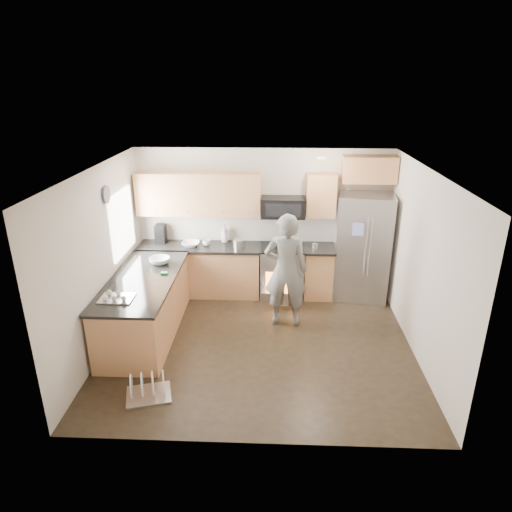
{
  "coord_description": "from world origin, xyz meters",
  "views": [
    {
      "loc": [
        0.21,
        -5.87,
        3.73
      ],
      "look_at": [
        -0.06,
        0.5,
        1.21
      ],
      "focal_mm": 32.0,
      "sensor_mm": 36.0,
      "label": 1
    }
  ],
  "objects_px": {
    "dish_rack": "(148,390)",
    "person": "(286,270)",
    "stove_range": "(282,260)",
    "refrigerator": "(363,247)"
  },
  "relations": [
    {
      "from": "refrigerator",
      "to": "dish_rack",
      "type": "bearing_deg",
      "value": -126.26
    },
    {
      "from": "person",
      "to": "stove_range",
      "type": "bearing_deg",
      "value": -86.14
    },
    {
      "from": "stove_range",
      "to": "person",
      "type": "distance_m",
      "value": 1.07
    },
    {
      "from": "dish_rack",
      "to": "person",
      "type": "bearing_deg",
      "value": 47.98
    },
    {
      "from": "refrigerator",
      "to": "dish_rack",
      "type": "relative_size",
      "value": 2.96
    },
    {
      "from": "person",
      "to": "dish_rack",
      "type": "xyz_separation_m",
      "value": [
        -1.73,
        -1.92,
        -0.83
      ]
    },
    {
      "from": "refrigerator",
      "to": "person",
      "type": "relative_size",
      "value": 1.02
    },
    {
      "from": "refrigerator",
      "to": "person",
      "type": "distance_m",
      "value": 1.73
    },
    {
      "from": "refrigerator",
      "to": "dish_rack",
      "type": "xyz_separation_m",
      "value": [
        -3.1,
        -2.97,
        -0.85
      ]
    },
    {
      "from": "stove_range",
      "to": "dish_rack",
      "type": "xyz_separation_m",
      "value": [
        -1.68,
        -2.96,
        -0.59
      ]
    }
  ]
}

